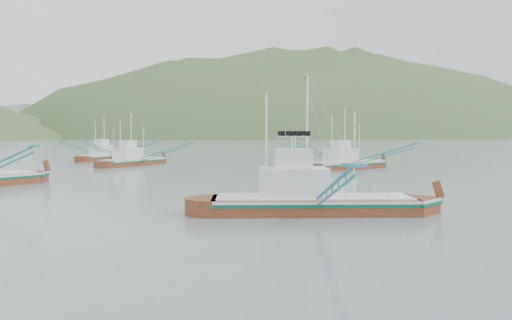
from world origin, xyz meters
name	(u,v)px	position (x,y,z in m)	size (l,w,h in m)	color
ground	(293,217)	(0.00, 0.00, 0.00)	(1200.00, 1200.00, 0.00)	slate
main_boat	(312,184)	(1.73, 0.75, 1.92)	(13.41, 22.72, 9.55)	#642B15
bg_boat_far	(133,153)	(-2.19, 51.58, 1.90)	(17.21, 18.93, 8.84)	#642B15
bg_boat_right	(346,157)	(24.30, 32.39, 1.71)	(13.17, 22.65, 9.33)	#642B15
bg_boat_extra	(106,150)	(-4.77, 68.17, 1.90)	(18.45, 17.88, 8.84)	#642B15
headland_right	(317,136)	(240.00, 430.00, 0.00)	(684.00, 432.00, 306.00)	#3D572C
ridge_distant	(96,136)	(30.00, 560.00, 0.00)	(960.00, 400.00, 240.00)	slate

